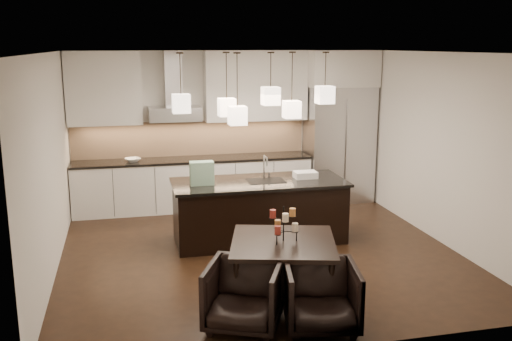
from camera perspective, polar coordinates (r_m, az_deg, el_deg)
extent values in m
cube|color=black|center=(8.25, 0.32, -8.19)|extent=(5.50, 5.50, 0.02)
cube|color=white|center=(7.71, 0.35, 11.81)|extent=(5.50, 5.50, 0.02)
cube|color=silver|center=(10.53, -3.19, 4.27)|extent=(5.50, 0.02, 2.80)
cube|color=silver|center=(5.29, 7.35, -4.13)|extent=(5.50, 0.02, 2.80)
cube|color=silver|center=(7.71, -20.04, 0.49)|extent=(0.02, 5.50, 2.80)
cube|color=silver|center=(8.91, 17.88, 2.18)|extent=(0.02, 5.50, 2.80)
cube|color=#B7B7BA|center=(10.78, 8.26, 2.61)|extent=(1.20, 0.72, 2.15)
cube|color=silver|center=(10.63, 8.50, 10.06)|extent=(1.26, 0.72, 0.65)
cube|color=silver|center=(10.30, -6.23, -1.41)|extent=(4.21, 0.62, 0.88)
cube|color=black|center=(10.20, -6.29, 1.10)|extent=(4.21, 0.66, 0.04)
cube|color=tan|center=(10.43, -6.54, 3.22)|extent=(4.21, 0.02, 0.63)
cube|color=silver|center=(10.10, -14.99, 7.95)|extent=(1.25, 0.35, 1.25)
cube|color=silver|center=(10.37, -0.01, 8.48)|extent=(1.85, 0.35, 1.25)
cube|color=#B7B7BA|center=(10.09, -8.13, 5.64)|extent=(0.90, 0.52, 0.24)
cube|color=#B7B7BA|center=(10.15, -8.30, 9.08)|extent=(0.30, 0.28, 0.96)
imported|color=silver|center=(10.07, -12.23, 1.04)|extent=(0.33, 0.33, 0.06)
cube|color=black|center=(8.59, 0.30, -4.17)|extent=(2.50, 1.01, 0.88)
cube|color=black|center=(8.47, 0.31, -1.19)|extent=(2.58, 1.09, 0.04)
cube|color=#1A6447|center=(8.25, -5.44, -0.26)|extent=(0.34, 0.18, 0.34)
cube|color=silver|center=(8.68, 4.96, -0.43)|extent=(0.34, 0.24, 0.10)
cylinder|color=#F9DFBE|center=(6.53, 3.92, -5.67)|extent=(0.09, 0.09, 0.09)
cylinder|color=#C9803D|center=(6.63, 2.18, -5.36)|extent=(0.09, 0.09, 0.09)
cylinder|color=maroon|center=(6.42, 2.19, -5.98)|extent=(0.09, 0.09, 0.09)
cylinder|color=#C9803D|center=(6.56, 3.67, -4.19)|extent=(0.09, 0.09, 0.09)
cylinder|color=maroon|center=(6.50, 1.70, -4.35)|extent=(0.09, 0.09, 0.09)
cylinder|color=#F9DFBE|center=(6.36, 2.96, -4.72)|extent=(0.09, 0.09, 0.09)
imported|color=black|center=(6.07, -1.23, -12.38)|extent=(1.00, 1.01, 0.70)
imported|color=black|center=(6.08, 6.55, -12.44)|extent=(0.88, 0.89, 0.70)
cube|color=beige|center=(8.02, -7.49, 6.66)|extent=(0.24, 0.24, 0.26)
cube|color=beige|center=(8.40, -2.94, 6.33)|extent=(0.24, 0.24, 0.26)
cube|color=beige|center=(8.32, 1.47, 7.46)|extent=(0.24, 0.24, 0.26)
cube|color=beige|center=(8.68, 3.59, 6.12)|extent=(0.24, 0.24, 0.26)
cube|color=beige|center=(8.61, 6.90, 7.53)|extent=(0.24, 0.24, 0.26)
cube|color=beige|center=(8.01, -1.87, 5.52)|extent=(0.24, 0.24, 0.26)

